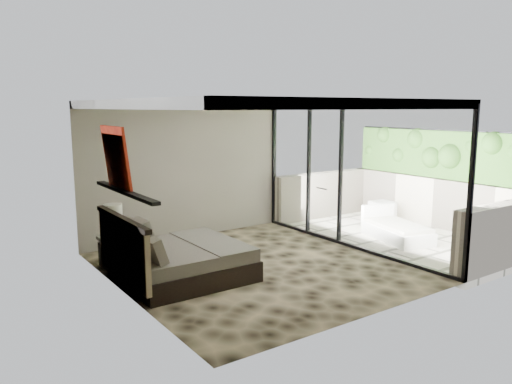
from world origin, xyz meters
TOP-DOWN VIEW (x-y plane):
  - floor at (0.00, 0.00)m, footprint 5.00×5.00m
  - ceiling at (0.00, 0.00)m, footprint 4.50×5.00m
  - back_wall at (0.00, 2.49)m, footprint 4.50×0.02m
  - left_wall at (-2.24, 0.00)m, footprint 0.02×5.00m
  - glass_wall at (2.25, 0.00)m, footprint 0.08×5.00m
  - terrace_slab at (3.75, 0.00)m, footprint 3.00×5.00m
  - parapet_far at (5.10, 0.00)m, footprint 0.30×5.00m
  - foliage_hedge at (5.10, 0.00)m, footprint 0.36×4.60m
  - picture_ledge at (-2.18, 0.10)m, footprint 0.12×2.20m
  - bed at (-1.35, 0.23)m, footprint 1.94×1.88m
  - nightstand at (-1.93, 1.42)m, footprint 0.58×0.58m
  - table_lamp at (-1.95, 1.36)m, footprint 0.31×0.31m
  - abstract_canvas at (-2.19, 0.36)m, footprint 0.13×0.90m
  - framed_print at (-2.14, 0.44)m, footprint 0.11×0.50m
  - ottoman at (4.45, 1.11)m, footprint 0.52×0.52m
  - lounger at (3.44, -0.13)m, footprint 1.14×1.69m

SIDE VIEW (x-z plane):
  - terrace_slab at x=3.75m, z-range -0.12..0.00m
  - floor at x=0.00m, z-range 0.00..0.00m
  - lounger at x=3.44m, z-range -0.11..0.49m
  - nightstand at x=-1.93m, z-range 0.00..0.47m
  - ottoman at x=4.45m, z-range 0.00..0.48m
  - bed at x=-1.35m, z-range -0.22..0.85m
  - parapet_far at x=5.10m, z-range 0.00..1.10m
  - table_lamp at x=-1.95m, z-range 0.60..1.17m
  - back_wall at x=0.00m, z-range 0.00..2.80m
  - left_wall at x=-2.24m, z-range 0.00..2.80m
  - glass_wall at x=2.25m, z-range 0.00..2.80m
  - picture_ledge at x=-2.18m, z-range 1.48..1.52m
  - foliage_hedge at x=5.10m, z-range 1.10..2.20m
  - framed_print at x=-2.14m, z-range 1.53..2.12m
  - abstract_canvas at x=-2.19m, z-range 1.53..2.42m
  - ceiling at x=0.00m, z-range 2.78..2.80m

